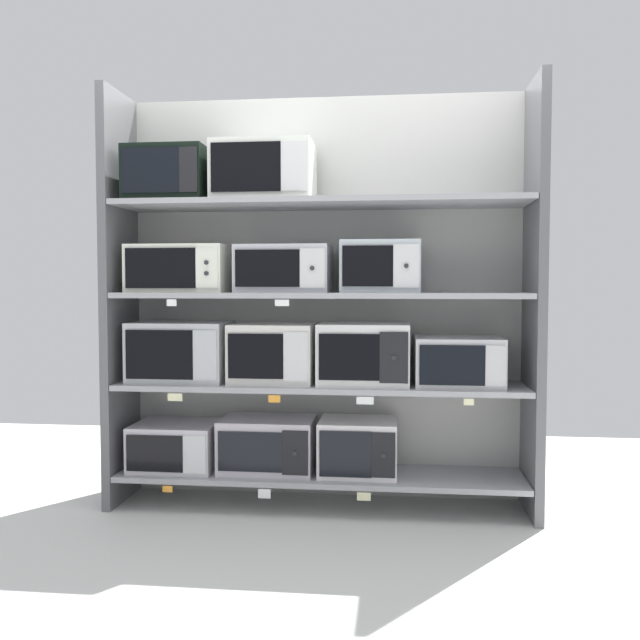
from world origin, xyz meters
name	(u,v)px	position (x,y,z in m)	size (l,w,h in m)	color
ground	(294,584)	(0.00, -1.00, -0.01)	(6.27, 6.00, 0.02)	silver
back_panel	(325,298)	(0.00, 0.25, 1.17)	(2.47, 0.04, 2.35)	#B2B2AD
upright_left	(120,299)	(-1.16, 0.00, 1.17)	(0.05, 0.47, 2.35)	#5B5B5E
upright_right	(534,300)	(1.16, 0.00, 1.17)	(0.05, 0.47, 2.35)	#5B5B5E
shelf_0	(320,475)	(0.00, 0.00, 0.18)	(2.27, 0.47, 0.03)	#99999E
microwave_0	(176,446)	(-0.83, 0.00, 0.33)	(0.48, 0.40, 0.26)	#BDB8C1
microwave_1	(268,445)	(-0.30, 0.00, 0.35)	(0.53, 0.37, 0.30)	#BAB2BC
microwave_2	(358,447)	(0.22, 0.00, 0.35)	(0.43, 0.37, 0.30)	silver
price_tag_0	(168,489)	(-0.81, -0.24, 0.14)	(0.06, 0.00, 0.03)	orange
price_tag_1	(264,494)	(-0.27, -0.24, 0.14)	(0.07, 0.00, 0.05)	white
price_tag_2	(364,497)	(0.26, -0.24, 0.14)	(0.07, 0.00, 0.04)	beige
shelf_1	(320,386)	(0.00, 0.00, 0.69)	(2.27, 0.47, 0.03)	#99999E
microwave_3	(181,351)	(-0.80, 0.00, 0.87)	(0.54, 0.39, 0.34)	#B1B5B9
microwave_4	(273,353)	(-0.27, 0.00, 0.87)	(0.47, 0.36, 0.33)	silver
microwave_5	(364,354)	(0.25, 0.00, 0.87)	(0.50, 0.41, 0.34)	silver
microwave_6	(458,361)	(0.76, 0.00, 0.84)	(0.47, 0.40, 0.27)	#BBBBBE
price_tag_3	(175,397)	(-0.76, -0.24, 0.65)	(0.08, 0.00, 0.04)	beige
price_tag_4	(274,399)	(-0.22, -0.24, 0.65)	(0.06, 0.00, 0.04)	orange
price_tag_5	(365,401)	(0.26, -0.24, 0.65)	(0.09, 0.00, 0.04)	white
price_tag_6	(469,402)	(0.80, -0.24, 0.65)	(0.05, 0.00, 0.03)	beige
shelf_2	(320,295)	(0.00, 0.00, 1.20)	(2.27, 0.47, 0.03)	#99999E
microwave_7	(181,269)	(-0.80, 0.00, 1.34)	(0.55, 0.37, 0.27)	silver
microwave_8	(284,269)	(-0.20, 0.00, 1.34)	(0.51, 0.38, 0.26)	#B3B6BE
microwave_9	(381,267)	(0.34, 0.00, 1.35)	(0.43, 0.37, 0.28)	#B1BCC3
price_tag_7	(172,303)	(-0.77, -0.24, 1.16)	(0.05, 0.00, 0.04)	white
price_tag_8	(282,303)	(-0.17, -0.24, 1.16)	(0.08, 0.00, 0.03)	white
shelf_3	(320,203)	(0.00, 0.00, 1.70)	(2.27, 0.47, 0.03)	#99999E
microwave_10	(171,176)	(-0.85, 0.00, 1.87)	(0.45, 0.42, 0.30)	black
microwave_11	(264,172)	(-0.31, 0.00, 1.88)	(0.55, 0.37, 0.32)	silver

